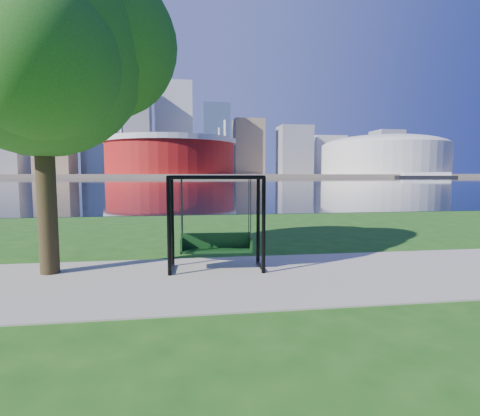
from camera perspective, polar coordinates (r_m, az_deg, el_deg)
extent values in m
plane|color=#1E5114|center=(8.68, 0.55, -9.78)|extent=(900.00, 900.00, 0.00)
cube|color=#9E937F|center=(8.20, 1.10, -10.57)|extent=(120.00, 4.00, 0.03)
cube|color=black|center=(110.31, -7.71, 4.03)|extent=(900.00, 180.00, 0.02)
cube|color=#937F60|center=(314.28, -8.17, 4.96)|extent=(900.00, 228.00, 2.00)
cylinder|color=maroon|center=(243.67, -10.51, 7.69)|extent=(80.00, 80.00, 22.00)
cylinder|color=silver|center=(244.27, -10.54, 9.91)|extent=(83.00, 83.00, 3.00)
cylinder|color=silver|center=(263.86, -3.13, 8.66)|extent=(2.00, 2.00, 32.00)
cylinder|color=silver|center=(266.02, -17.55, 8.40)|extent=(2.00, 2.00, 32.00)
cylinder|color=silver|center=(228.65, -19.07, 8.91)|extent=(2.00, 2.00, 32.00)
cylinder|color=silver|center=(226.13, -2.23, 9.23)|extent=(2.00, 2.00, 32.00)
cylinder|color=beige|center=(279.03, 21.03, 6.90)|extent=(84.00, 84.00, 20.00)
ellipsoid|color=beige|center=(279.49, 21.10, 8.74)|extent=(84.00, 84.00, 15.12)
cube|color=gray|center=(348.55, -32.27, 9.50)|extent=(28.00, 28.00, 62.00)
cube|color=#998466|center=(326.64, -26.54, 12.40)|extent=(26.00, 26.00, 88.00)
cube|color=slate|center=(343.55, -20.35, 12.83)|extent=(30.00, 24.00, 95.00)
cube|color=gray|center=(317.68, -15.64, 11.51)|extent=(24.00, 24.00, 72.00)
cube|color=silver|center=(345.68, -9.97, 11.77)|extent=(32.00, 28.00, 80.00)
cube|color=slate|center=(320.65, -3.69, 10.38)|extent=(22.00, 22.00, 58.00)
cube|color=#998466|center=(338.83, 1.23, 9.26)|extent=(26.00, 26.00, 48.00)
cube|color=gray|center=(337.95, 8.30, 8.71)|extent=(28.00, 24.00, 42.00)
cube|color=silver|center=(374.42, 13.11, 7.83)|extent=(30.00, 26.00, 36.00)
cube|color=gray|center=(377.97, 21.38, 7.88)|extent=(24.00, 24.00, 40.00)
cube|color=#998466|center=(411.46, 25.20, 6.94)|extent=(26.00, 26.00, 32.00)
sphere|color=#998466|center=(336.31, -26.89, 20.44)|extent=(10.00, 10.00, 10.00)
cylinder|color=black|center=(8.26, -10.78, -2.95)|extent=(0.09, 0.09, 2.17)
cylinder|color=black|center=(8.32, 3.62, -2.80)|extent=(0.09, 0.09, 2.17)
cylinder|color=black|center=(9.09, -10.29, -2.19)|extent=(0.09, 0.09, 2.17)
cylinder|color=black|center=(9.16, 2.78, -2.06)|extent=(0.09, 0.09, 2.17)
cylinder|color=black|center=(8.14, -3.60, 4.68)|extent=(2.08, 0.19, 0.08)
cylinder|color=black|center=(8.99, -3.78, 4.73)|extent=(2.08, 0.19, 0.08)
cylinder|color=black|center=(8.60, -10.65, 4.63)|extent=(0.13, 0.85, 0.08)
cylinder|color=black|center=(8.87, -10.41, -9.03)|extent=(0.11, 0.85, 0.07)
cylinder|color=black|center=(8.66, 3.21, 4.72)|extent=(0.13, 0.85, 0.08)
cylinder|color=black|center=(8.93, 3.14, -8.85)|extent=(0.11, 0.85, 0.07)
cube|color=black|center=(8.75, -3.62, -6.49)|extent=(1.67, 0.51, 0.06)
cube|color=black|center=(8.89, -3.67, -4.93)|extent=(1.65, 0.13, 0.36)
cube|color=black|center=(8.73, -8.89, -5.67)|extent=(0.07, 0.43, 0.32)
cube|color=black|center=(8.78, 1.60, -5.55)|extent=(0.07, 0.43, 0.32)
cylinder|color=#303034|center=(8.44, -8.91, -0.32)|extent=(0.02, 0.02, 1.37)
cylinder|color=#303034|center=(8.49, 1.63, -0.23)|extent=(0.02, 0.02, 1.37)
cylinder|color=#303034|center=(8.79, -8.78, -0.10)|extent=(0.02, 0.02, 1.37)
cylinder|color=#303034|center=(8.84, 1.35, -0.01)|extent=(0.02, 0.02, 1.37)
cylinder|color=#2E2514|center=(9.26, -27.45, 3.42)|extent=(0.41, 0.41, 4.10)
sphere|color=#255A1A|center=(9.61, -28.20, 20.29)|extent=(4.47, 4.47, 4.47)
sphere|color=#255A1A|center=(9.94, -20.00, 22.30)|extent=(3.35, 3.35, 3.35)
sphere|color=#255A1A|center=(8.44, -28.02, 19.25)|extent=(2.98, 2.98, 2.98)
sphere|color=#255A1A|center=(11.01, -29.21, 22.24)|extent=(3.17, 3.17, 3.17)
cube|color=black|center=(231.58, 26.41, 4.30)|extent=(31.76, 15.84, 1.23)
cube|color=white|center=(231.58, 26.43, 4.68)|extent=(25.44, 12.77, 1.84)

